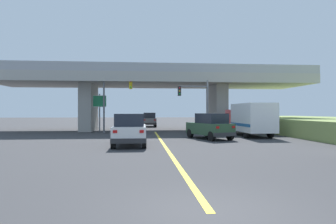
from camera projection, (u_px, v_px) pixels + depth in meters
name	position (u px, v px, depth m)	size (l,w,h in m)	color
ground	(154.00, 130.00, 33.90)	(160.00, 160.00, 0.00)	#353538
overpass_bridge	(154.00, 86.00, 33.90)	(35.16, 8.66, 7.14)	#A8A59E
lane_divider_stripe	(164.00, 145.00, 18.62)	(0.20, 25.11, 0.01)	yellow
suv_lead	(130.00, 129.00, 18.61)	(2.04, 4.72, 2.02)	silver
suv_crossing	(210.00, 126.00, 22.95)	(3.22, 4.70, 2.02)	#2D4C33
box_truck	(249.00, 119.00, 25.84)	(2.33, 6.99, 2.85)	red
sedan_oncoming	(149.00, 120.00, 42.20)	(1.92, 4.82, 2.02)	slate
traffic_signal_nearside	(197.00, 99.00, 29.45)	(3.12, 0.36, 5.34)	slate
traffic_signal_farside	(113.00, 95.00, 29.51)	(2.93, 0.36, 5.98)	#56595E
highway_sign	(100.00, 105.00, 31.25)	(1.43, 0.17, 4.05)	slate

